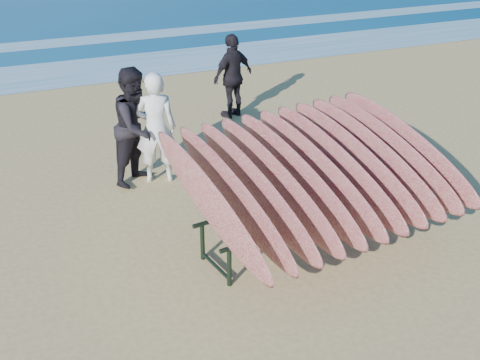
{
  "coord_description": "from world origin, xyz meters",
  "views": [
    {
      "loc": [
        -2.71,
        -5.25,
        4.15
      ],
      "look_at": [
        0.0,
        0.8,
        0.95
      ],
      "focal_mm": 45.0,
      "sensor_mm": 36.0,
      "label": 1
    }
  ],
  "objects_px": {
    "surfboard_rack": "(317,172)",
    "person_white": "(156,128)",
    "person_dark_a": "(137,126)",
    "person_dark_b": "(233,76)"
  },
  "relations": [
    {
      "from": "surfboard_rack",
      "to": "person_white",
      "type": "bearing_deg",
      "value": 110.25
    },
    {
      "from": "person_dark_a",
      "to": "person_dark_b",
      "type": "distance_m",
      "value": 3.34
    },
    {
      "from": "surfboard_rack",
      "to": "person_dark_b",
      "type": "height_order",
      "value": "person_dark_b"
    },
    {
      "from": "person_white",
      "to": "person_dark_a",
      "type": "relative_size",
      "value": 0.96
    },
    {
      "from": "person_dark_a",
      "to": "person_dark_b",
      "type": "xyz_separation_m",
      "value": [
        2.54,
        2.17,
        -0.08
      ]
    },
    {
      "from": "surfboard_rack",
      "to": "person_dark_b",
      "type": "xyz_separation_m",
      "value": [
        0.94,
        4.81,
        -0.14
      ]
    },
    {
      "from": "surfboard_rack",
      "to": "person_white",
      "type": "distance_m",
      "value": 2.88
    },
    {
      "from": "surfboard_rack",
      "to": "person_dark_a",
      "type": "distance_m",
      "value": 3.09
    },
    {
      "from": "person_dark_a",
      "to": "person_dark_b",
      "type": "bearing_deg",
      "value": 2.74
    },
    {
      "from": "person_white",
      "to": "person_dark_b",
      "type": "height_order",
      "value": "person_white"
    }
  ]
}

